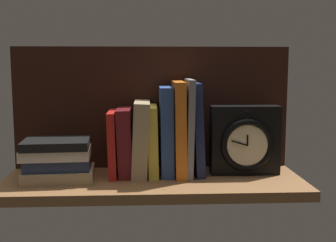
% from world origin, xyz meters
% --- Properties ---
extents(ground_plane, '(0.77, 0.27, 0.03)m').
position_xyz_m(ground_plane, '(0.00, 0.00, -0.01)').
color(ground_plane, brown).
extents(back_panel, '(0.77, 0.01, 0.34)m').
position_xyz_m(back_panel, '(0.00, 0.13, 0.17)').
color(back_panel, black).
rests_on(back_panel, ground_plane).
extents(book_red_requiem, '(0.02, 0.14, 0.17)m').
position_xyz_m(book_red_requiem, '(-0.10, 0.05, 0.09)').
color(book_red_requiem, red).
rests_on(book_red_requiem, ground_plane).
extents(book_maroon_dawkins, '(0.04, 0.13, 0.18)m').
position_xyz_m(book_maroon_dawkins, '(-0.07, 0.05, 0.09)').
color(book_maroon_dawkins, maroon).
rests_on(book_maroon_dawkins, ground_plane).
extents(book_tan_shortstories, '(0.05, 0.15, 0.20)m').
position_xyz_m(book_tan_shortstories, '(-0.03, 0.05, 0.10)').
color(book_tan_shortstories, tan).
rests_on(book_tan_shortstories, ground_plane).
extents(book_yellow_seinlanguage, '(0.03, 0.13, 0.19)m').
position_xyz_m(book_yellow_seinlanguage, '(0.00, 0.05, 0.09)').
color(book_yellow_seinlanguage, gold).
rests_on(book_yellow_seinlanguage, ground_plane).
extents(book_blue_modern, '(0.04, 0.12, 0.23)m').
position_xyz_m(book_blue_modern, '(0.04, 0.05, 0.12)').
color(book_blue_modern, '#2D4C8E').
rests_on(book_blue_modern, ground_plane).
extents(book_orange_pandolfini, '(0.03, 0.16, 0.25)m').
position_xyz_m(book_orange_pandolfini, '(0.07, 0.05, 0.12)').
color(book_orange_pandolfini, orange).
rests_on(book_orange_pandolfini, ground_plane).
extents(book_gray_chess, '(0.02, 0.15, 0.25)m').
position_xyz_m(book_gray_chess, '(0.10, 0.05, 0.13)').
color(book_gray_chess, gray).
rests_on(book_gray_chess, ground_plane).
extents(book_navy_bierce, '(0.03, 0.12, 0.25)m').
position_xyz_m(book_navy_bierce, '(0.12, 0.05, 0.12)').
color(book_navy_bierce, '#192147').
rests_on(book_navy_bierce, ground_plane).
extents(framed_clock, '(0.18, 0.06, 0.18)m').
position_xyz_m(framed_clock, '(0.25, 0.04, 0.09)').
color(framed_clock, black).
rests_on(framed_clock, ground_plane).
extents(book_stack_side, '(0.18, 0.14, 0.11)m').
position_xyz_m(book_stack_side, '(-0.24, 0.00, 0.05)').
color(book_stack_side, '#9E8966').
rests_on(book_stack_side, ground_plane).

